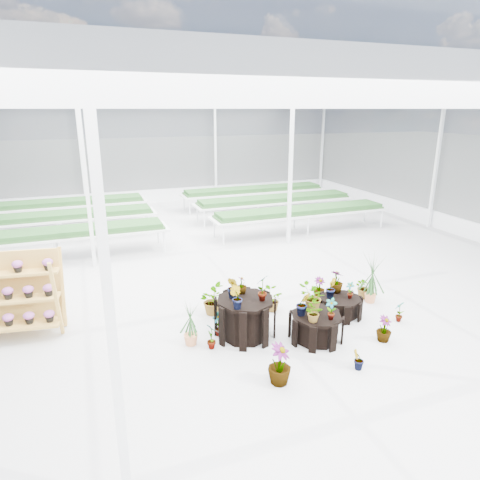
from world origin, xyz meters
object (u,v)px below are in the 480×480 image
object	(u,v)px
plinth_tall	(245,318)
shelf_rack	(20,296)
plinth_low	(340,306)
plinth_mid	(316,327)

from	to	relation	value
plinth_tall	shelf_rack	size ratio (longest dim) A/B	0.71
plinth_tall	plinth_low	xyz separation A→B (m)	(2.20, 0.10, -0.19)
plinth_tall	plinth_mid	world-z (taller)	plinth_tall
plinth_mid	shelf_rack	bearing A→B (deg)	157.33
plinth_mid	shelf_rack	distance (m)	5.64
plinth_mid	plinth_low	bearing A→B (deg)	34.99
plinth_mid	plinth_low	size ratio (longest dim) A/B	1.10
plinth_tall	shelf_rack	distance (m)	4.30
plinth_low	shelf_rack	world-z (taller)	shelf_rack
plinth_tall	plinth_low	distance (m)	2.21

